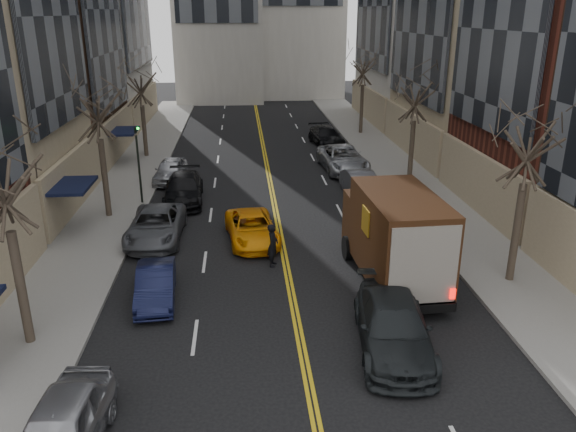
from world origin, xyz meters
name	(u,v)px	position (x,y,z in m)	size (l,w,h in m)	color
sidewalk_left	(129,179)	(-9.00, 27.00, 0.07)	(4.00, 66.00, 0.15)	slate
sidewalk_right	(403,173)	(9.00, 27.00, 0.07)	(4.00, 66.00, 0.15)	slate
tree_lf_mid	(95,91)	(-8.80, 20.00, 6.60)	(3.20, 3.20, 8.91)	#382D23
tree_lf_far	(139,75)	(-8.80, 33.00, 6.02)	(3.20, 3.20, 8.12)	#382D23
tree_rt_near	(533,122)	(8.80, 11.00, 6.45)	(3.20, 3.20, 8.71)	#382D23
tree_rt_mid	(417,84)	(8.80, 25.00, 6.17)	(3.20, 3.20, 8.32)	#382D23
tree_rt_far	(364,55)	(8.80, 40.00, 6.74)	(3.20, 3.20, 9.11)	#382D23
traffic_signal	(138,156)	(-7.39, 22.00, 2.82)	(0.29, 0.26, 4.70)	black
ups_truck	(394,236)	(4.11, 11.57, 1.92)	(3.10, 7.08, 3.82)	black
observer_sedan	(393,326)	(2.91, 6.83, 0.79)	(2.84, 5.69, 1.59)	black
taxi	(252,228)	(-1.37, 16.16, 0.66)	(2.18, 4.74, 1.32)	orange
pedestrian	(273,245)	(-0.55, 13.38, 0.94)	(0.69, 0.45, 1.88)	black
parked_lf_a	(60,431)	(-6.30, 2.86, 0.76)	(1.80, 4.48, 1.53)	#9C9DA3
parked_lf_b	(156,285)	(-5.10, 10.68, 0.65)	(1.37, 3.93, 1.29)	black
parked_lf_c	(156,225)	(-5.90, 16.74, 0.73)	(2.43, 5.26, 1.46)	#505258
parked_lf_d	(184,189)	(-5.10, 22.34, 0.76)	(2.14, 5.26, 1.53)	black
parked_lf_e	(170,170)	(-6.30, 26.56, 0.73)	(1.72, 4.28, 1.46)	#B8BAC1
parked_rt_a	(361,185)	(5.16, 22.46, 0.73)	(1.54, 4.41, 1.45)	#4C4D54
parked_rt_b	(343,159)	(5.10, 28.21, 0.82)	(2.73, 5.91, 1.64)	#AAADB2
parked_rt_c	(326,136)	(5.10, 35.90, 0.73)	(2.04, 5.02, 1.46)	black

